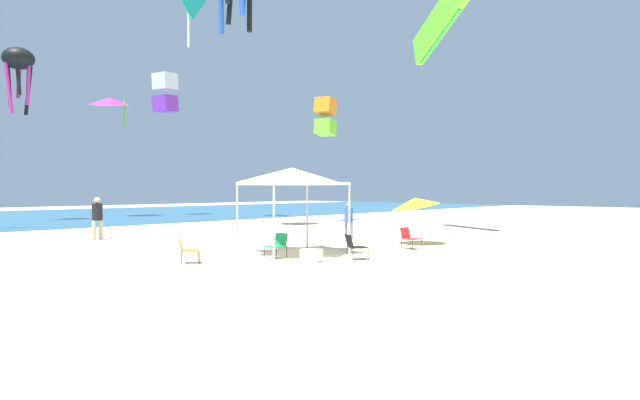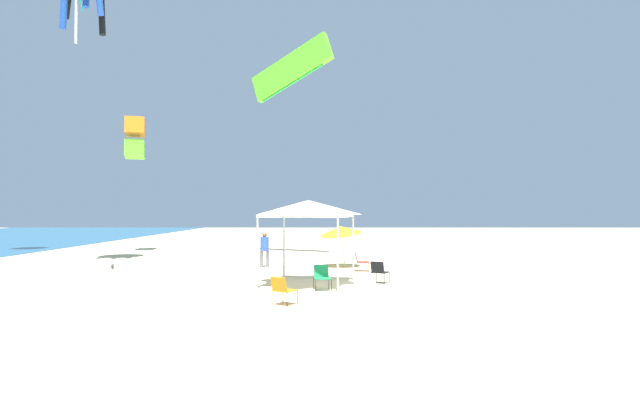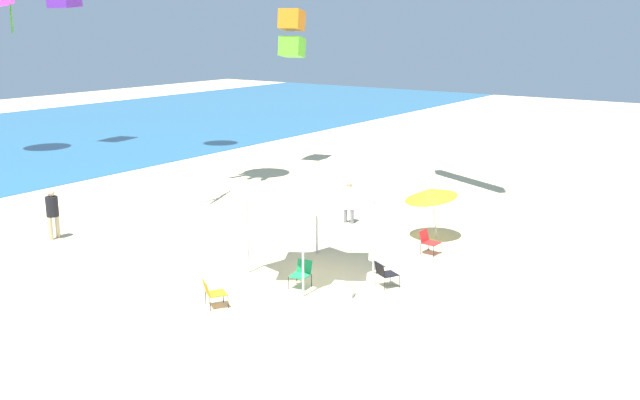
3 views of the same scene
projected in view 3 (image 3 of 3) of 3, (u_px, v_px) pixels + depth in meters
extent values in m
cube|color=beige|center=(344.00, 290.00, 21.48)|extent=(120.00, 120.00, 0.10)
cylinder|color=#B7B7BC|center=(303.00, 258.00, 20.53)|extent=(0.07, 0.07, 2.42)
cylinder|color=#B7B7BC|center=(374.00, 238.00, 22.43)|extent=(0.07, 0.07, 2.42)
cylinder|color=#B7B7BC|center=(248.00, 237.00, 22.53)|extent=(0.07, 0.07, 2.42)
cylinder|color=#B7B7BC|center=(317.00, 220.00, 24.43)|extent=(0.07, 0.07, 2.42)
cube|color=silver|center=(310.00, 199.00, 22.17)|extent=(3.59, 3.44, 0.10)
pyramid|color=silver|center=(310.00, 190.00, 22.10)|extent=(3.52, 3.37, 0.51)
cylinder|color=silver|center=(434.00, 213.00, 26.33)|extent=(0.31, 0.26, 1.91)
cone|color=yellow|center=(431.00, 193.00, 26.09)|extent=(2.02, 1.99, 0.84)
cylinder|color=black|center=(399.00, 282.00, 21.47)|extent=(0.02, 0.02, 0.40)
cylinder|color=black|center=(390.00, 276.00, 21.92)|extent=(0.02, 0.02, 0.40)
cylinder|color=black|center=(385.00, 284.00, 21.24)|extent=(0.02, 0.02, 0.40)
cylinder|color=black|center=(376.00, 279.00, 21.69)|extent=(0.02, 0.02, 0.40)
cube|color=black|center=(388.00, 274.00, 21.53)|extent=(0.70, 0.70, 0.03)
cube|color=black|center=(380.00, 269.00, 21.36)|extent=(0.35, 0.50, 0.41)
cylinder|color=black|center=(288.00, 283.00, 21.35)|extent=(0.02, 0.02, 0.40)
cylinder|color=black|center=(304.00, 286.00, 21.12)|extent=(0.02, 0.02, 0.40)
cylinder|color=black|center=(297.00, 278.00, 21.80)|extent=(0.02, 0.02, 0.40)
cylinder|color=black|center=(312.00, 280.00, 21.57)|extent=(0.02, 0.02, 0.40)
cube|color=#198C4C|center=(300.00, 275.00, 21.41)|extent=(0.59, 0.59, 0.03)
cube|color=#198C4C|center=(304.00, 266.00, 21.61)|extent=(0.20, 0.51, 0.41)
cylinder|color=black|center=(433.00, 252.00, 24.27)|extent=(0.02, 0.02, 0.40)
cylinder|color=black|center=(441.00, 248.00, 24.66)|extent=(0.02, 0.02, 0.40)
cylinder|color=black|center=(421.00, 249.00, 24.59)|extent=(0.02, 0.02, 0.40)
cylinder|color=black|center=(428.00, 245.00, 24.98)|extent=(0.02, 0.02, 0.40)
cube|color=red|center=(431.00, 243.00, 24.58)|extent=(0.55, 0.55, 0.03)
cube|color=red|center=(424.00, 236.00, 24.71)|extent=(0.50, 0.16, 0.41)
cylinder|color=black|center=(228.00, 302.00, 19.90)|extent=(0.02, 0.02, 0.40)
cylinder|color=black|center=(223.00, 295.00, 20.37)|extent=(0.02, 0.02, 0.40)
cylinder|color=black|center=(210.00, 305.00, 19.71)|extent=(0.02, 0.02, 0.40)
cylinder|color=black|center=(206.00, 298.00, 20.17)|extent=(0.02, 0.02, 0.40)
cube|color=orange|center=(217.00, 293.00, 19.99)|extent=(0.72, 0.72, 0.03)
cube|color=orange|center=(206.00, 288.00, 19.83)|extent=(0.37, 0.49, 0.41)
cube|color=white|center=(343.00, 290.00, 20.82)|extent=(0.58, 0.70, 0.36)
cube|color=white|center=(343.00, 284.00, 20.77)|extent=(0.60, 0.72, 0.04)
cylinder|color=slate|center=(352.00, 214.00, 28.34)|extent=(0.15, 0.15, 0.76)
cylinder|color=slate|center=(346.00, 213.00, 28.48)|extent=(0.15, 0.15, 0.76)
cylinder|color=blue|center=(349.00, 197.00, 28.24)|extent=(0.40, 0.40, 0.66)
sphere|color=#A87A56|center=(349.00, 186.00, 28.13)|extent=(0.25, 0.25, 0.25)
cylinder|color=#C6B28C|center=(58.00, 226.00, 26.48)|extent=(0.17, 0.17, 0.87)
cylinder|color=#C6B28C|center=(51.00, 229.00, 26.18)|extent=(0.17, 0.17, 0.87)
cylinder|color=black|center=(52.00, 206.00, 26.13)|extent=(0.45, 0.45, 0.76)
sphere|color=beige|center=(51.00, 193.00, 26.00)|extent=(0.28, 0.28, 0.28)
cylinder|color=#66D82D|center=(11.00, 15.00, 41.66)|extent=(0.38, 0.43, 2.16)
cube|color=orange|center=(292.00, 20.00, 38.53)|extent=(1.61, 1.52, 1.22)
cube|color=#66D82D|center=(292.00, 47.00, 38.88)|extent=(1.61, 1.52, 1.22)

